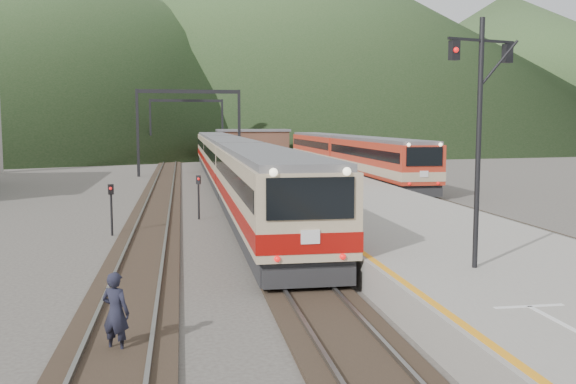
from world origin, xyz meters
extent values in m
cube|color=black|center=(0.00, 40.00, 0.06)|extent=(2.60, 200.00, 0.12)
cube|color=slate|center=(-0.72, 40.00, 0.16)|extent=(0.10, 200.00, 0.14)
cube|color=slate|center=(0.72, 40.00, 0.16)|extent=(0.10, 200.00, 0.14)
cube|color=black|center=(-5.00, 40.00, 0.06)|extent=(2.60, 200.00, 0.12)
cube|color=slate|center=(-5.72, 40.00, 0.16)|extent=(0.10, 200.00, 0.14)
cube|color=slate|center=(-4.28, 40.00, 0.16)|extent=(0.10, 200.00, 0.14)
cube|color=black|center=(11.50, 40.00, 0.06)|extent=(2.60, 200.00, 0.12)
cube|color=slate|center=(10.78, 40.00, 0.16)|extent=(0.10, 200.00, 0.14)
cube|color=slate|center=(12.22, 40.00, 0.16)|extent=(0.10, 200.00, 0.14)
cube|color=gray|center=(5.60, 38.00, 0.50)|extent=(8.00, 100.00, 1.00)
cube|color=black|center=(-7.50, 55.00, 4.00)|extent=(0.25, 0.25, 8.00)
cube|color=black|center=(1.80, 55.00, 4.00)|extent=(0.25, 0.25, 8.00)
cube|color=black|center=(-2.85, 55.00, 7.80)|extent=(9.30, 0.22, 0.35)
cube|color=black|center=(-7.50, 80.00, 4.00)|extent=(0.25, 0.25, 8.00)
cube|color=black|center=(1.80, 80.00, 4.00)|extent=(0.25, 0.25, 8.00)
cube|color=black|center=(-2.85, 80.00, 7.80)|extent=(9.30, 0.22, 0.35)
cube|color=brown|center=(5.60, 78.00, 2.40)|extent=(9.00, 4.00, 2.80)
cube|color=slate|center=(5.60, 78.00, 3.95)|extent=(9.40, 4.40, 0.30)
cone|color=#2A4821|center=(-40.00, 190.00, 30.00)|extent=(180.00, 180.00, 60.00)
cone|color=#2A4821|center=(30.00, 230.00, 37.50)|extent=(220.00, 220.00, 75.00)
cone|color=#2A4821|center=(110.00, 210.00, 25.00)|extent=(160.00, 160.00, 50.00)
cube|color=tan|center=(0.00, 22.69, 2.11)|extent=(3.09, 20.76, 3.77)
cube|color=tan|center=(0.00, 43.95, 2.11)|extent=(3.09, 20.76, 3.77)
cube|color=tan|center=(0.00, 65.21, 2.11)|extent=(3.09, 20.76, 3.77)
cube|color=#B12E1B|center=(11.50, 42.86, 2.01)|extent=(2.91, 19.58, 3.56)
cube|color=#B12E1B|center=(11.50, 62.94, 2.01)|extent=(2.91, 19.58, 3.56)
cylinder|color=black|center=(4.32, 10.91, 4.36)|extent=(0.14, 0.14, 6.71)
cube|color=black|center=(4.32, 10.91, 7.11)|extent=(2.14, 0.65, 0.07)
cube|color=black|center=(3.45, 10.67, 6.81)|extent=(0.29, 0.24, 0.50)
cube|color=black|center=(5.19, 11.15, 6.81)|extent=(0.29, 0.24, 0.50)
cylinder|color=black|center=(-2.74, 27.66, 1.00)|extent=(0.10, 0.10, 2.00)
cube|color=black|center=(-2.74, 27.66, 2.05)|extent=(0.26, 0.22, 0.45)
cylinder|color=black|center=(-6.64, 23.48, 1.00)|extent=(0.10, 0.10, 2.00)
cube|color=black|center=(-6.64, 23.48, 2.05)|extent=(0.26, 0.23, 0.45)
imported|color=black|center=(-5.02, 8.57, 0.89)|extent=(0.78, 0.69, 1.78)
camera|label=1|loc=(-3.55, -5.27, 4.95)|focal=40.00mm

